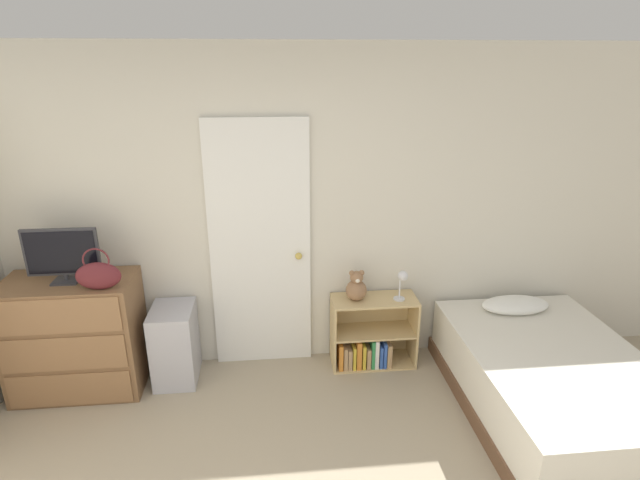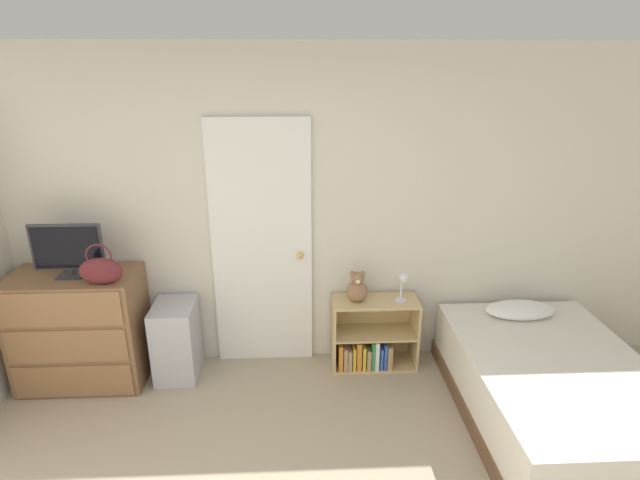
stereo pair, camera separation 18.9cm
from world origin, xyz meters
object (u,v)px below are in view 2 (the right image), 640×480
(bed, at_px, (554,390))
(teddy_bear, at_px, (357,288))
(storage_bin, at_px, (177,340))
(tv, at_px, (67,249))
(dresser, at_px, (81,329))
(bookshelf, at_px, (370,341))
(handbag, at_px, (101,270))
(desk_lamp, at_px, (403,282))

(bed, bearing_deg, teddy_bear, 150.03)
(storage_bin, bearing_deg, tv, -175.42)
(dresser, distance_m, teddy_bear, 2.18)
(teddy_bear, bearing_deg, bookshelf, -0.55)
(dresser, height_order, tv, tv)
(teddy_bear, height_order, bed, teddy_bear)
(handbag, xyz_separation_m, bed, (3.16, -0.48, -0.77))
(desk_lamp, relative_size, bed, 0.14)
(tv, height_order, bookshelf, tv)
(handbag, bearing_deg, teddy_bear, 8.26)
(storage_bin, bearing_deg, bookshelf, 2.08)
(tv, relative_size, storage_bin, 0.83)
(tv, distance_m, handbag, 0.34)
(handbag, relative_size, teddy_bear, 1.20)
(handbag, bearing_deg, storage_bin, 27.10)
(bookshelf, height_order, bed, bookshelf)
(handbag, bearing_deg, bookshelf, 7.76)
(handbag, height_order, bookshelf, handbag)
(teddy_bear, xyz_separation_m, bed, (1.30, -0.75, -0.46))
(handbag, distance_m, storage_bin, 0.85)
(storage_bin, distance_m, bookshelf, 1.56)
(tv, height_order, storage_bin, tv)
(bookshelf, relative_size, bed, 0.38)
(teddy_bear, bearing_deg, bed, -29.97)
(storage_bin, height_order, bookshelf, storage_bin)
(dresser, xyz_separation_m, bed, (3.46, -0.65, -0.21))
(storage_bin, bearing_deg, handbag, -152.90)
(dresser, relative_size, bookshelf, 1.36)
(dresser, relative_size, desk_lamp, 3.72)
(teddy_bear, xyz_separation_m, desk_lamp, (0.36, -0.04, 0.07))
(bookshelf, bearing_deg, bed, -32.28)
(storage_bin, relative_size, desk_lamp, 2.44)
(handbag, xyz_separation_m, desk_lamp, (2.22, 0.23, -0.24))
(dresser, distance_m, tv, 0.66)
(dresser, height_order, bed, dresser)
(tv, bearing_deg, handbag, -29.13)
(storage_bin, relative_size, bookshelf, 0.89)
(dresser, xyz_separation_m, tv, (0.01, -0.01, 0.66))
(bed, bearing_deg, handbag, 171.38)
(desk_lamp, bearing_deg, handbag, -174.07)
(dresser, bearing_deg, handbag, -29.30)
(handbag, bearing_deg, desk_lamp, 5.93)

